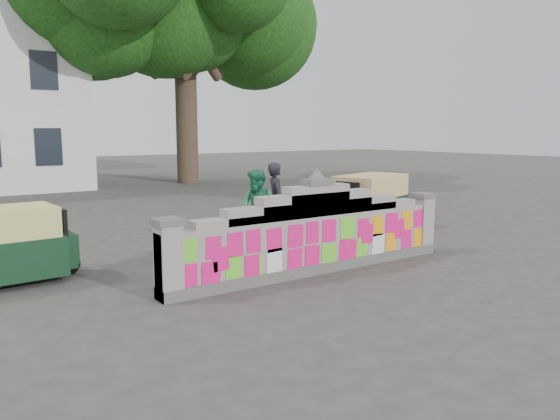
# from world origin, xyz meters

# --- Properties ---
(ground) EXTENTS (100.00, 100.00, 0.00)m
(ground) POSITION_xyz_m (0.00, 0.00, 0.00)
(ground) COLOR #383533
(ground) RESTS_ON ground
(parapet_wall) EXTENTS (6.48, 0.44, 2.01)m
(parapet_wall) POSITION_xyz_m (-0.00, -0.01, 0.75)
(parapet_wall) COLOR #4C4C49
(parapet_wall) RESTS_ON ground
(shade_tree) EXTENTS (12.00, 10.00, 12.00)m
(shade_tree) POSITION_xyz_m (6.00, 18.00, 8.94)
(shade_tree) COLOR #38281E
(shade_tree) RESTS_ON ground
(cyclist_bike) EXTENTS (2.06, 1.38, 1.02)m
(cyclist_bike) POSITION_xyz_m (0.59, 2.19, 0.51)
(cyclist_bike) COLOR black
(cyclist_bike) RESTS_ON ground
(cyclist_rider) EXTENTS (0.63, 0.74, 1.73)m
(cyclist_rider) POSITION_xyz_m (0.59, 2.19, 0.87)
(cyclist_rider) COLOR black
(cyclist_rider) RESTS_ON ground
(pedestrian) EXTENTS (0.85, 1.01, 1.85)m
(pedestrian) POSITION_xyz_m (0.06, 2.14, 0.92)
(pedestrian) COLOR #227D51
(pedestrian) RESTS_ON ground
(rickshaw_left) EXTENTS (2.50, 1.26, 1.37)m
(rickshaw_left) POSITION_xyz_m (-5.07, 2.49, 0.71)
(rickshaw_left) COLOR black
(rickshaw_left) RESTS_ON ground
(rickshaw_right) EXTENTS (2.80, 1.87, 1.50)m
(rickshaw_right) POSITION_xyz_m (4.01, 2.67, 0.78)
(rickshaw_right) COLOR black
(rickshaw_right) RESTS_ON ground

